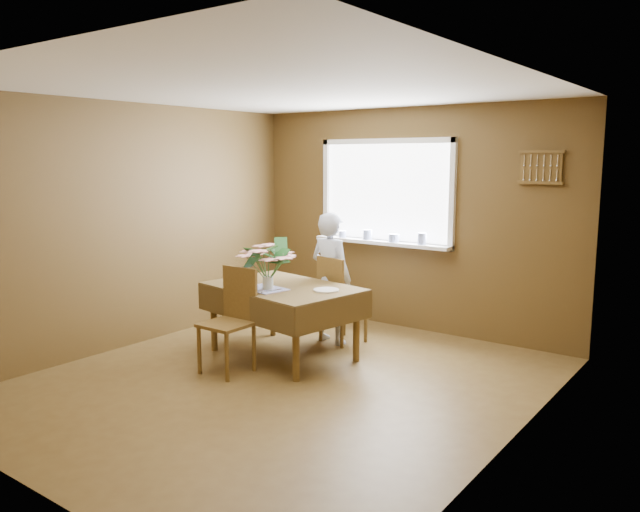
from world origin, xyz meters
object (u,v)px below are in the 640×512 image
Objects in this scene: chair_near at (232,315)px; seated_woman at (331,278)px; dining_table at (283,294)px; chair_far at (337,296)px; flower_bouquet at (268,260)px.

chair_near is 1.29m from seated_woman.
chair_far is at bearing 83.89° from dining_table.
chair_far is at bearing 78.48° from flower_bouquet.
flower_bouquet is (-0.18, -0.89, 0.49)m from chair_far.
dining_table is at bearing 87.92° from chair_far.
dining_table is 0.71m from chair_far.
flower_bouquet is at bearing 89.19° from seated_woman.
chair_far is 1.04m from flower_bouquet.
seated_woman is (-0.08, -0.01, 0.19)m from chair_far.
seated_woman is at bearing 90.00° from dining_table.
dining_table is 1.72× the size of chair_far.
chair_far is at bearing -165.80° from seated_woman.
flower_bouquet reaches higher than dining_table.
chair_near is at bearing 90.74° from chair_far.
seated_woman reaches higher than chair_far.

